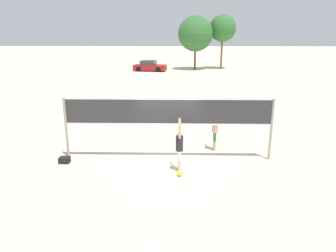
{
  "coord_description": "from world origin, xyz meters",
  "views": [
    {
      "loc": [
        0.29,
        -12.67,
        5.11
      ],
      "look_at": [
        0.0,
        0.0,
        1.4
      ],
      "focal_mm": 35.0,
      "sensor_mm": 36.0,
      "label": 1
    }
  ],
  "objects_px": {
    "player_blocker": "(215,127)",
    "tree_right_cluster": "(196,34)",
    "tree_left_cluster": "(223,28)",
    "parked_car_near": "(150,66)",
    "player_spiker": "(179,145)",
    "volleyball": "(180,173)",
    "gear_bag": "(65,160)",
    "volleyball_net": "(168,115)"
  },
  "relations": [
    {
      "from": "player_blocker",
      "to": "tree_right_cluster",
      "type": "height_order",
      "value": "tree_right_cluster"
    },
    {
      "from": "volleyball",
      "to": "volleyball_net",
      "type": "bearing_deg",
      "value": 105.2
    },
    {
      "from": "volleyball",
      "to": "gear_bag",
      "type": "xyz_separation_m",
      "value": [
        -4.6,
        1.14,
        0.01
      ]
    },
    {
      "from": "tree_left_cluster",
      "to": "player_spiker",
      "type": "bearing_deg",
      "value": -100.05
    },
    {
      "from": "gear_bag",
      "to": "player_spiker",
      "type": "bearing_deg",
      "value": -8.39
    },
    {
      "from": "tree_left_cluster",
      "to": "parked_car_near",
      "type": "bearing_deg",
      "value": -163.42
    },
    {
      "from": "tree_left_cluster",
      "to": "gear_bag",
      "type": "bearing_deg",
      "value": -107.57
    },
    {
      "from": "parked_car_near",
      "to": "tree_right_cluster",
      "type": "distance_m",
      "value": 7.49
    },
    {
      "from": "player_spiker",
      "to": "player_blocker",
      "type": "bearing_deg",
      "value": -34.72
    },
    {
      "from": "player_spiker",
      "to": "parked_car_near",
      "type": "distance_m",
      "value": 31.8
    },
    {
      "from": "volleyball_net",
      "to": "parked_car_near",
      "type": "distance_m",
      "value": 30.53
    },
    {
      "from": "volleyball_net",
      "to": "player_blocker",
      "type": "relative_size",
      "value": 4.11
    },
    {
      "from": "tree_left_cluster",
      "to": "tree_right_cluster",
      "type": "distance_m",
      "value": 3.85
    },
    {
      "from": "player_spiker",
      "to": "parked_car_near",
      "type": "relative_size",
      "value": 0.45
    },
    {
      "from": "tree_right_cluster",
      "to": "volleyball",
      "type": "bearing_deg",
      "value": -94.09
    },
    {
      "from": "tree_right_cluster",
      "to": "player_blocker",
      "type": "bearing_deg",
      "value": -91.6
    },
    {
      "from": "player_spiker",
      "to": "parked_car_near",
      "type": "bearing_deg",
      "value": 6.4
    },
    {
      "from": "volleyball_net",
      "to": "volleyball",
      "type": "bearing_deg",
      "value": -74.8
    },
    {
      "from": "player_spiker",
      "to": "tree_right_cluster",
      "type": "bearing_deg",
      "value": -4.18
    },
    {
      "from": "volleyball",
      "to": "tree_left_cluster",
      "type": "relative_size",
      "value": 0.03
    },
    {
      "from": "volleyball",
      "to": "parked_car_near",
      "type": "distance_m",
      "value": 32.27
    },
    {
      "from": "volleyball",
      "to": "gear_bag",
      "type": "relative_size",
      "value": 0.51
    },
    {
      "from": "parked_car_near",
      "to": "tree_right_cluster",
      "type": "xyz_separation_m",
      "value": [
        5.99,
        1.91,
        4.08
      ]
    },
    {
      "from": "player_blocker",
      "to": "tree_right_cluster",
      "type": "relative_size",
      "value": 0.29
    },
    {
      "from": "player_blocker",
      "to": "tree_left_cluster",
      "type": "bearing_deg",
      "value": 171.98
    },
    {
      "from": "volleyball_net",
      "to": "parked_car_near",
      "type": "height_order",
      "value": "volleyball_net"
    },
    {
      "from": "parked_car_near",
      "to": "tree_left_cluster",
      "type": "distance_m",
      "value": 11.14
    },
    {
      "from": "gear_bag",
      "to": "tree_right_cluster",
      "type": "height_order",
      "value": "tree_right_cluster"
    },
    {
      "from": "tree_left_cluster",
      "to": "tree_right_cluster",
      "type": "relative_size",
      "value": 1.02
    },
    {
      "from": "gear_bag",
      "to": "tree_left_cluster",
      "type": "bearing_deg",
      "value": 72.43
    },
    {
      "from": "parked_car_near",
      "to": "tree_left_cluster",
      "type": "xyz_separation_m",
      "value": [
        9.66,
        2.87,
        4.75
      ]
    },
    {
      "from": "volleyball_net",
      "to": "player_spiker",
      "type": "xyz_separation_m",
      "value": [
        0.45,
        -1.26,
        -0.8
      ]
    },
    {
      "from": "parked_car_near",
      "to": "player_spiker",
      "type": "bearing_deg",
      "value": -73.28
    },
    {
      "from": "player_spiker",
      "to": "volleyball",
      "type": "distance_m",
      "value": 1.04
    },
    {
      "from": "volleyball",
      "to": "player_spiker",
      "type": "bearing_deg",
      "value": 91.88
    },
    {
      "from": "volleyball",
      "to": "parked_car_near",
      "type": "relative_size",
      "value": 0.05
    },
    {
      "from": "player_blocker",
      "to": "parked_car_near",
      "type": "relative_size",
      "value": 0.46
    },
    {
      "from": "volleyball",
      "to": "parked_car_near",
      "type": "bearing_deg",
      "value": 96.34
    },
    {
      "from": "volleyball",
      "to": "tree_left_cluster",
      "type": "height_order",
      "value": "tree_left_cluster"
    },
    {
      "from": "volleyball_net",
      "to": "player_spiker",
      "type": "relative_size",
      "value": 4.22
    },
    {
      "from": "volleyball_net",
      "to": "tree_left_cluster",
      "type": "relative_size",
      "value": 1.17
    },
    {
      "from": "volleyball",
      "to": "tree_right_cluster",
      "type": "bearing_deg",
      "value": 85.91
    }
  ]
}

